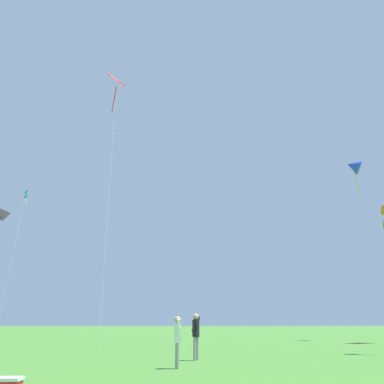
{
  "coord_description": "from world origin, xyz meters",
  "views": [
    {
      "loc": [
        0.46,
        -5.61,
        1.45
      ],
      "look_at": [
        1.89,
        28.99,
        12.76
      ],
      "focal_mm": 37.54,
      "sensor_mm": 36.0,
      "label": 1
    }
  ],
  "objects_px": {
    "kite_red_high": "(116,90)",
    "person_with_spool": "(177,337)",
    "person_in_red_shirt": "(196,332)",
    "kite_blue_delta": "(353,166)",
    "kite_teal_box": "(26,197)"
  },
  "relations": [
    {
      "from": "kite_teal_box",
      "to": "person_in_red_shirt",
      "type": "xyz_separation_m",
      "value": [
        18.91,
        -29.04,
        -14.71
      ]
    },
    {
      "from": "kite_red_high",
      "to": "person_with_spool",
      "type": "xyz_separation_m",
      "value": [
        5.99,
        -19.03,
        -21.48
      ]
    },
    {
      "from": "person_with_spool",
      "to": "person_in_red_shirt",
      "type": "bearing_deg",
      "value": 75.43
    },
    {
      "from": "kite_blue_delta",
      "to": "person_in_red_shirt",
      "type": "relative_size",
      "value": 9.48
    },
    {
      "from": "kite_red_high",
      "to": "kite_teal_box",
      "type": "bearing_deg",
      "value": 132.98
    },
    {
      "from": "kite_blue_delta",
      "to": "kite_red_high",
      "type": "bearing_deg",
      "value": -172.99
    },
    {
      "from": "kite_blue_delta",
      "to": "kite_teal_box",
      "type": "bearing_deg",
      "value": 164.11
    },
    {
      "from": "kite_blue_delta",
      "to": "person_in_red_shirt",
      "type": "distance_m",
      "value": 29.44
    },
    {
      "from": "kite_teal_box",
      "to": "kite_red_high",
      "type": "bearing_deg",
      "value": -47.02
    },
    {
      "from": "kite_teal_box",
      "to": "person_with_spool",
      "type": "height_order",
      "value": "kite_teal_box"
    },
    {
      "from": "kite_blue_delta",
      "to": "kite_red_high",
      "type": "height_order",
      "value": "kite_red_high"
    },
    {
      "from": "kite_blue_delta",
      "to": "person_in_red_shirt",
      "type": "height_order",
      "value": "kite_blue_delta"
    },
    {
      "from": "kite_teal_box",
      "to": "kite_blue_delta",
      "type": "bearing_deg",
      "value": -15.89
    },
    {
      "from": "kite_teal_box",
      "to": "kite_red_high",
      "type": "relative_size",
      "value": 0.68
    },
    {
      "from": "kite_teal_box",
      "to": "kite_blue_delta",
      "type": "relative_size",
      "value": 0.97
    }
  ]
}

